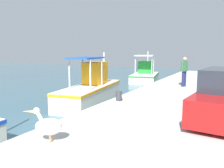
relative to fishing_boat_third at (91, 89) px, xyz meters
The scene contains 5 objects.
fishing_boat_third is the anchor object (origin of this frame).
fishing_boat_fourth 10.06m from the fishing_boat_third, ahead, with size 4.97×3.06×2.85m.
pelican 7.58m from the fishing_boat_third, 154.58° to the right, with size 0.57×0.96×0.82m.
fisherman_standing 5.61m from the fishing_boat_third, 53.71° to the right, with size 0.61×0.37×1.74m.
mooring_bollard_third 3.46m from the fishing_boat_third, 127.11° to the right, with size 0.26×0.26×0.42m, color #333338.
Camera 1 is at (-7.31, -4.68, 2.94)m, focal length 36.89 mm.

